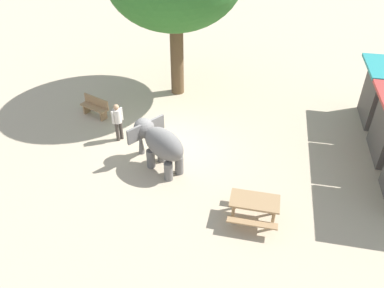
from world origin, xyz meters
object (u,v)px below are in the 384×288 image
Objects in this scene: picnic_table_near at (254,205)px; elephant at (159,143)px; person_handler at (118,119)px; wooden_bench at (95,106)px.

elephant is at bearing -27.67° from picnic_table_near.
elephant is 4.03m from picnic_table_near.
elephant is 1.43× the size of person_handler.
person_handler is at bearing -29.39° from picnic_table_near.
person_handler is (-1.35, -2.08, -0.13)m from elephant.
picnic_table_near is at bearing 168.94° from wooden_bench.
wooden_bench is 0.95× the size of picnic_table_near.
elephant is 4.79m from wooden_bench.
wooden_bench is (-1.55, -1.69, -0.48)m from person_handler.
wooden_bench is at bearing 170.68° from person_handler.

